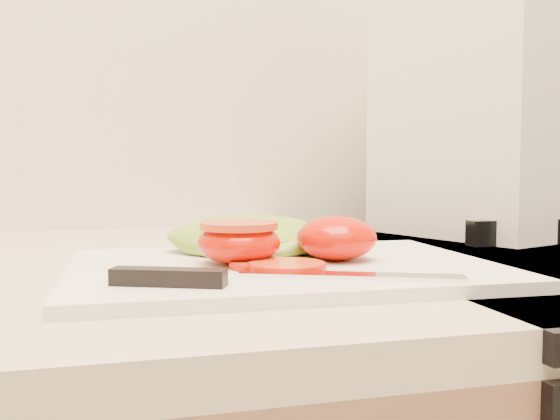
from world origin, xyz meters
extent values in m
cube|color=beige|center=(0.00, 1.68, 0.92)|extent=(3.92, 0.65, 0.03)
cube|color=white|center=(0.07, 1.56, 0.94)|extent=(0.36, 0.27, 0.01)
ellipsoid|color=red|center=(0.12, 1.57, 0.96)|extent=(0.07, 0.07, 0.04)
ellipsoid|color=red|center=(0.04, 1.57, 0.96)|extent=(0.07, 0.07, 0.04)
cylinder|color=red|center=(0.04, 1.57, 0.97)|extent=(0.07, 0.07, 0.01)
cylinder|color=#E4521E|center=(0.07, 1.52, 0.94)|extent=(0.06, 0.06, 0.01)
cylinder|color=#E4521E|center=(0.05, 1.54, 0.94)|extent=(0.05, 0.05, 0.01)
ellipsoid|color=#99C233|center=(0.06, 1.64, 0.95)|extent=(0.19, 0.16, 0.03)
ellipsoid|color=#99C233|center=(0.11, 1.64, 0.95)|extent=(0.15, 0.15, 0.03)
cube|color=silver|center=(0.10, 1.48, 0.94)|extent=(0.16, 0.09, 0.00)
cube|color=black|center=(-0.03, 1.48, 0.95)|extent=(0.08, 0.05, 0.01)
cube|color=white|center=(0.42, 1.80, 1.08)|extent=(0.27, 0.30, 0.30)
camera|label=1|loc=(-0.07, 1.05, 1.02)|focal=40.00mm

